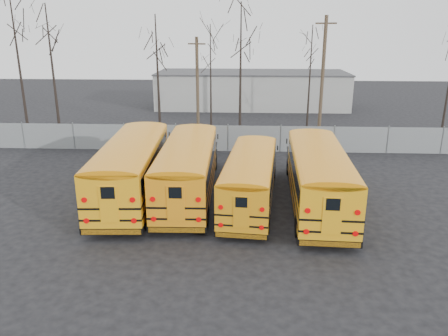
# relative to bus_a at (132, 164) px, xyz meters

# --- Properties ---
(ground) EXTENTS (120.00, 120.00, 0.00)m
(ground) POSITION_rel_bus_a_xyz_m (4.82, -2.07, -1.97)
(ground) COLOR black
(ground) RESTS_ON ground
(fence) EXTENTS (40.00, 0.04, 2.00)m
(fence) POSITION_rel_bus_a_xyz_m (4.82, 9.93, -0.97)
(fence) COLOR gray
(fence) RESTS_ON ground
(distant_building) EXTENTS (22.00, 8.00, 4.00)m
(distant_building) POSITION_rel_bus_a_xyz_m (6.82, 29.93, 0.03)
(distant_building) COLOR #A4A4A0
(distant_building) RESTS_ON ground
(bus_a) EXTENTS (3.45, 12.17, 3.37)m
(bus_a) POSITION_rel_bus_a_xyz_m (0.00, 0.00, 0.00)
(bus_a) COLOR black
(bus_a) RESTS_ON ground
(bus_b) EXTENTS (2.92, 11.68, 3.25)m
(bus_b) POSITION_rel_bus_a_xyz_m (3.03, 0.19, -0.07)
(bus_b) COLOR black
(bus_b) RESTS_ON ground
(bus_c) EXTENTS (3.33, 10.48, 2.89)m
(bus_c) POSITION_rel_bus_a_xyz_m (6.44, -0.74, -0.28)
(bus_c) COLOR black
(bus_c) RESTS_ON ground
(bus_d) EXTENTS (3.17, 11.71, 3.25)m
(bus_d) POSITION_rel_bus_a_xyz_m (9.93, -0.80, -0.07)
(bus_d) COLOR black
(bus_d) RESTS_ON ground
(utility_pole_left) EXTENTS (1.46, 0.51, 8.36)m
(utility_pole_left) POSITION_rel_bus_a_xyz_m (2.11, 13.93, 2.33)
(utility_pole_left) COLOR #4B3C2A
(utility_pole_left) RESTS_ON ground
(utility_pole_right) EXTENTS (1.77, 0.59, 10.08)m
(utility_pole_right) POSITION_rel_bus_a_xyz_m (12.84, 16.90, 3.21)
(utility_pole_right) COLOR #4C3C2B
(utility_pole_right) RESTS_ON ground
(tree_0) EXTENTS (0.26, 0.26, 12.16)m
(tree_0) POSITION_rel_bus_a_xyz_m (-12.30, 12.95, 4.11)
(tree_0) COLOR black
(tree_0) RESTS_ON ground
(tree_1) EXTENTS (0.26, 0.26, 10.90)m
(tree_1) POSITION_rel_bus_a_xyz_m (-9.68, 13.21, 3.48)
(tree_1) COLOR black
(tree_1) RESTS_ON ground
(tree_2) EXTENTS (0.26, 0.26, 10.05)m
(tree_2) POSITION_rel_bus_a_xyz_m (-0.91, 12.61, 3.06)
(tree_2) COLOR black
(tree_2) RESTS_ON ground
(tree_3) EXTENTS (0.26, 0.26, 9.33)m
(tree_3) POSITION_rel_bus_a_xyz_m (3.25, 13.58, 2.69)
(tree_3) COLOR black
(tree_3) RESTS_ON ground
(tree_4) EXTENTS (0.26, 0.26, 10.92)m
(tree_4) POSITION_rel_bus_a_xyz_m (5.69, 12.46, 3.49)
(tree_4) COLOR black
(tree_4) RESTS_ON ground
(tree_5) EXTENTS (0.26, 0.26, 9.28)m
(tree_5) POSITION_rel_bus_a_xyz_m (11.28, 13.75, 2.67)
(tree_5) COLOR black
(tree_5) RESTS_ON ground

